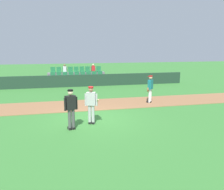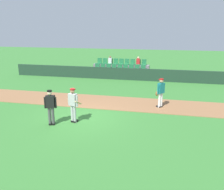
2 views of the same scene
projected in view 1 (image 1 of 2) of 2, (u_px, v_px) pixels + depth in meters
ground_plane at (93, 119)px, 11.28m from camera, size 80.00×80.00×0.00m
infield_dirt_path at (87, 105)px, 14.00m from camera, size 28.00×2.77×0.03m
dugout_fence at (78, 81)px, 20.44m from camera, size 20.00×0.16×1.08m
stadium_bleachers at (77, 79)px, 21.84m from camera, size 5.55×2.10×1.90m
batter_grey_jersey at (91, 104)px, 10.38m from camera, size 0.59×0.80×1.76m
umpire_home_plate at (71, 107)px, 9.67m from camera, size 0.57×0.39×1.76m
runner_teal_jersey at (150, 88)px, 14.35m from camera, size 0.55×0.51×1.76m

